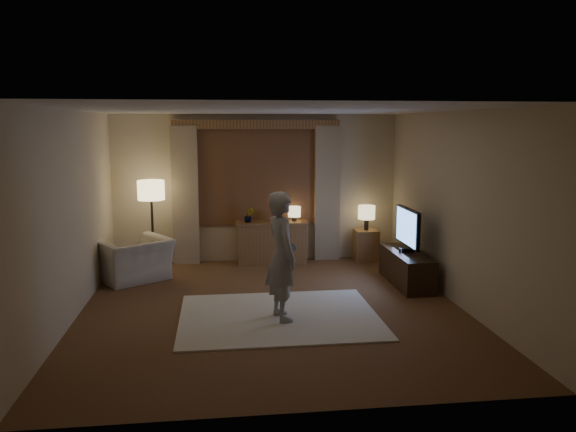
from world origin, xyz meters
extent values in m
cube|color=brown|center=(0.00, 0.00, -0.01)|extent=(5.00, 5.50, 0.02)
cube|color=silver|center=(0.00, 0.00, 2.61)|extent=(5.00, 5.50, 0.02)
cube|color=beige|center=(0.00, 2.76, 1.30)|extent=(5.00, 0.02, 2.60)
cube|color=beige|center=(0.00, -2.76, 1.30)|extent=(5.00, 0.02, 2.60)
cube|color=beige|center=(-2.51, 0.00, 1.30)|extent=(0.02, 5.50, 2.60)
cube|color=beige|center=(2.51, 0.00, 1.30)|extent=(0.02, 5.50, 2.60)
cube|color=black|center=(0.00, 2.73, 1.55)|extent=(2.00, 0.01, 1.70)
cube|color=brown|center=(0.00, 2.72, 1.55)|extent=(2.08, 0.04, 1.78)
cube|color=tan|center=(-1.25, 2.65, 1.20)|extent=(0.45, 0.12, 2.40)
cube|color=tan|center=(1.25, 2.65, 1.20)|extent=(0.45, 0.12, 2.40)
cube|color=brown|center=(0.00, 2.67, 2.42)|extent=(2.90, 0.14, 0.16)
cube|color=beige|center=(0.05, -0.34, 0.01)|extent=(2.50, 2.00, 0.02)
cube|color=brown|center=(0.24, 2.50, 0.35)|extent=(1.20, 0.40, 0.70)
cube|color=brown|center=(0.24, 2.50, 0.80)|extent=(0.16, 0.02, 0.20)
imported|color=#999999|center=(-0.16, 2.50, 0.85)|extent=(0.17, 0.13, 0.30)
cylinder|color=black|center=(0.64, 2.50, 0.76)|extent=(0.08, 0.08, 0.12)
cylinder|color=#FFE399|center=(0.64, 2.50, 0.91)|extent=(0.22, 0.22, 0.18)
cylinder|color=black|center=(-1.78, 2.27, 0.02)|extent=(0.32, 0.32, 0.03)
cylinder|color=black|center=(-1.78, 2.27, 0.60)|extent=(0.04, 0.04, 1.20)
cylinder|color=#FFE399|center=(-1.78, 2.27, 1.35)|extent=(0.44, 0.44, 0.32)
imported|color=beige|center=(-2.01, 1.64, 0.33)|extent=(1.34, 1.31, 0.66)
cube|color=brown|center=(1.93, 2.45, 0.28)|extent=(0.40, 0.40, 0.56)
cylinder|color=black|center=(1.93, 2.45, 0.66)|extent=(0.08, 0.08, 0.20)
cylinder|color=#FFE399|center=(1.93, 2.45, 0.88)|extent=(0.30, 0.30, 0.24)
cube|color=black|center=(2.15, 0.91, 0.25)|extent=(0.45, 1.40, 0.50)
cube|color=black|center=(2.15, 0.91, 0.53)|extent=(0.23, 0.10, 0.06)
cube|color=black|center=(2.15, 0.91, 0.89)|extent=(0.05, 0.94, 0.57)
cube|color=#5991F3|center=(2.12, 0.91, 0.89)|extent=(0.00, 0.87, 0.51)
imported|color=#B2ACA5|center=(0.08, -0.44, 0.82)|extent=(0.50, 0.65, 1.60)
camera|label=1|loc=(-0.69, -7.13, 2.41)|focal=35.00mm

